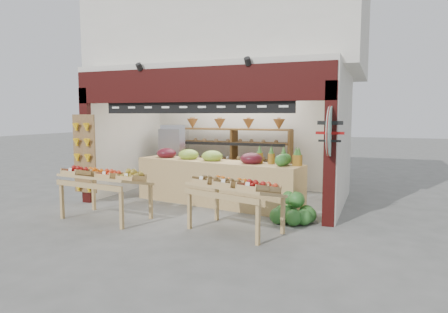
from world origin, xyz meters
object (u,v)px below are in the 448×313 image
Objects in this scene: refrigerator at (175,156)px; display_table_right at (235,187)px; cardboard_stack at (167,188)px; mid_counter at (216,181)px; back_shelving at (234,148)px; watermelon_pile at (293,211)px; display_table_left at (104,177)px.

refrigerator is 4.68m from display_table_right.
refrigerator reaches higher than display_table_right.
mid_counter is (1.52, -0.43, 0.33)m from cardboard_stack.
watermelon_pile is at bearing -51.14° from back_shelving.
back_shelving is at bearing 128.86° from watermelon_pile.
mid_counter reaches higher than display_table_right.
watermelon_pile is (3.59, 1.00, -0.60)m from display_table_left.
display_table_right reaches higher than cardboard_stack.
mid_counter is 2.17m from watermelon_pile.
display_table_right is at bearing 1.08° from display_table_left.
refrigerator is 3.59m from display_table_left.
watermelon_pile is at bearing -51.10° from refrigerator.
refrigerator is 2.11× the size of watermelon_pile.
cardboard_stack is (0.44, -1.28, -0.67)m from refrigerator.
back_shelving is 3.64m from watermelon_pile.
display_table_left reaches higher than watermelon_pile.
refrigerator is 2.62m from mid_counter.
display_table_left is at bearing -164.39° from watermelon_pile.
display_table_right is (2.76, 0.05, -0.01)m from display_table_left.
cardboard_stack is (-1.27, -1.45, -0.94)m from back_shelving.
cardboard_stack is 3.52m from display_table_right.
display_table_left is 2.76m from display_table_right.
mid_counter is 2.30× the size of display_table_right.
watermelon_pile is (3.48, -1.29, -0.00)m from cardboard_stack.
display_table_left reaches higher than display_table_right.
cardboard_stack is at bearing 164.31° from mid_counter.
back_shelving is 1.79× the size of refrigerator.
mid_counter reaches higher than cardboard_stack.
back_shelving is at bearing 48.72° from cardboard_stack.
refrigerator is (-1.71, -0.17, -0.27)m from back_shelving.
display_table_right is (1.12, -1.82, 0.25)m from mid_counter.
back_shelving is 1.74m from refrigerator.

